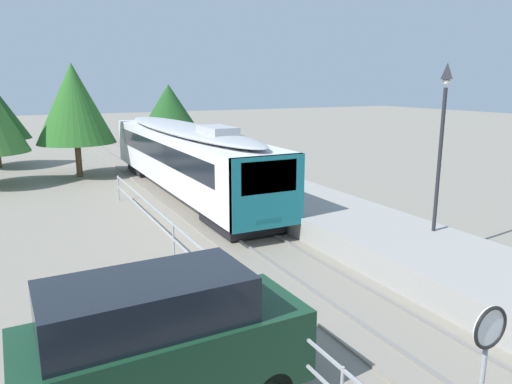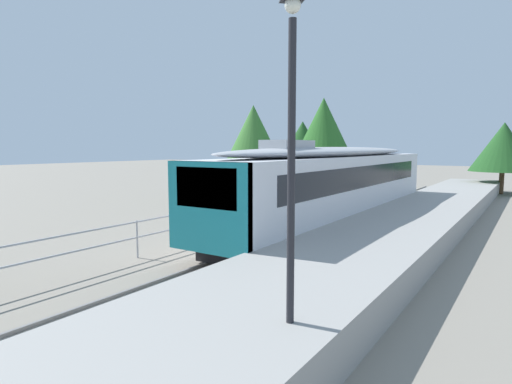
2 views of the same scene
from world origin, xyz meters
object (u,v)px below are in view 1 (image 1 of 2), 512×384
object	(u,v)px
commuter_train	(184,154)
speed_limit_sign	(487,353)
platform_lamp_mid_platform	(443,116)
parked_van_dark_green	(162,343)

from	to	relation	value
commuter_train	speed_limit_sign	world-z (taller)	commuter_train
commuter_train	platform_lamp_mid_platform	distance (m)	13.25
commuter_train	speed_limit_sign	bearing A→B (deg)	-96.64
speed_limit_sign	parked_van_dark_green	world-z (taller)	speed_limit_sign
speed_limit_sign	parked_van_dark_green	xyz separation A→B (m)	(-3.43, 3.60, -0.83)
platform_lamp_mid_platform	parked_van_dark_green	bearing A→B (deg)	-161.03
platform_lamp_mid_platform	speed_limit_sign	world-z (taller)	platform_lamp_mid_platform
commuter_train	platform_lamp_mid_platform	world-z (taller)	platform_lamp_mid_platform
speed_limit_sign	commuter_train	bearing A→B (deg)	83.36
platform_lamp_mid_platform	speed_limit_sign	distance (m)	10.03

